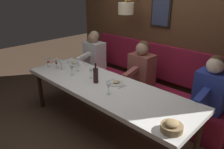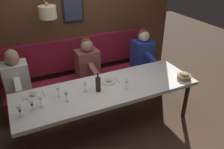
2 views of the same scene
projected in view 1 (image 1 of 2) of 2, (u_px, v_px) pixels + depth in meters
name	position (u px, v px, depth m)	size (l,w,h in m)	color
ground_plane	(105.00, 128.00, 3.37)	(12.00, 12.00, 0.00)	#4C3828
dining_table	(104.00, 89.00, 3.11)	(0.90, 2.79, 0.74)	white
banquette_bench	(140.00, 96.00, 3.88)	(0.52, 2.99, 0.45)	maroon
back_wall_panel	(162.00, 29.00, 3.83)	(0.59, 4.19, 2.90)	#51331E
diner_nearest	(211.00, 86.00, 2.89)	(0.60, 0.40, 0.79)	#283893
diner_near	(142.00, 65.00, 3.64)	(0.60, 0.40, 0.79)	#934C42
diner_middle	(94.00, 52.00, 4.43)	(0.60, 0.40, 0.79)	white
place_setting_0	(74.00, 63.00, 3.92)	(0.24, 0.31, 0.05)	white
place_setting_1	(116.00, 83.00, 3.12)	(0.24, 0.31, 0.05)	silver
wine_glass_0	(61.00, 63.00, 3.63)	(0.07, 0.07, 0.16)	silver
wine_glass_1	(109.00, 86.00, 2.78)	(0.07, 0.07, 0.16)	silver
wine_glass_2	(77.00, 65.00, 3.56)	(0.07, 0.07, 0.16)	silver
wine_glass_3	(56.00, 62.00, 3.70)	(0.07, 0.07, 0.16)	silver
wine_glass_4	(48.00, 61.00, 3.75)	(0.07, 0.07, 0.16)	silver
wine_glass_5	(72.00, 68.00, 3.40)	(0.07, 0.07, 0.16)	silver
wine_glass_6	(91.00, 71.00, 3.28)	(0.07, 0.07, 0.16)	silver
wine_bottle	(96.00, 75.00, 3.13)	(0.08, 0.08, 0.30)	#33191E
bread_bowl	(172.00, 127.00, 2.09)	(0.22, 0.22, 0.12)	#9E7F56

